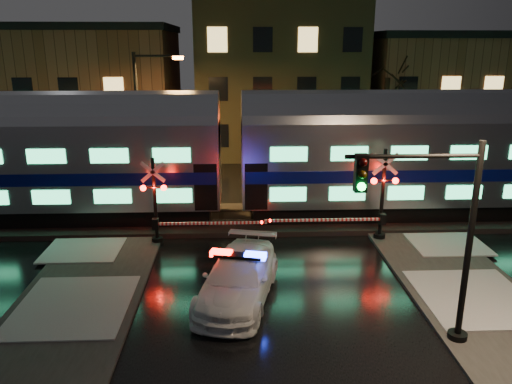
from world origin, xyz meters
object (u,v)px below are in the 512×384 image
police_car (238,278)px  traffic_light (437,242)px  streetlight (143,117)px  crossing_signal_left (164,210)px  crossing_signal_right (374,204)px

police_car → traffic_light: bearing=-14.8°
streetlight → traffic_light: bearing=-54.7°
police_car → streetlight: (-4.87, 11.52, 3.70)m
police_car → crossing_signal_left: size_ratio=1.06×
crossing_signal_left → streetlight: streetlight is taller
crossing_signal_left → streetlight: bearing=105.3°
crossing_signal_right → streetlight: 12.87m
crossing_signal_right → traffic_light: size_ratio=0.97×
crossing_signal_right → traffic_light: traffic_light is taller
streetlight → police_car: bearing=-67.1°
crossing_signal_left → traffic_light: bearing=-42.5°
crossing_signal_right → crossing_signal_left: size_ratio=1.08×
police_car → crossing_signal_right: bearing=53.2°
police_car → streetlight: size_ratio=0.72×
crossing_signal_right → crossing_signal_left: bearing=-180.0°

